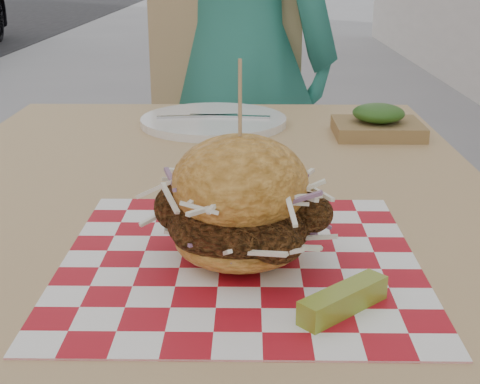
{
  "coord_description": "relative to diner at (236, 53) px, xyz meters",
  "views": [
    {
      "loc": [
        0.27,
        -0.66,
        1.04
      ],
      "look_at": [
        0.26,
        -0.04,
        0.82
      ],
      "focal_mm": 50.0,
      "sensor_mm": 36.0,
      "label": 1
    }
  ],
  "objects": [
    {
      "name": "patio_table",
      "position": [
        -0.03,
        -1.08,
        -0.12
      ],
      "size": [
        0.8,
        1.2,
        0.75
      ],
      "color": "tan",
      "rests_on": "ground"
    },
    {
      "name": "place_setting",
      "position": [
        -0.03,
        -0.67,
        -0.04
      ],
      "size": [
        0.27,
        0.27,
        0.02
      ],
      "color": "white",
      "rests_on": "patio_table"
    },
    {
      "name": "kraft_tray",
      "position": [
        0.26,
        -0.74,
        -0.02
      ],
      "size": [
        0.15,
        0.12,
        0.06
      ],
      "color": "olive",
      "rests_on": "patio_table"
    },
    {
      "name": "paper_liner",
      "position": [
        0.03,
        -1.26,
        -0.04
      ],
      "size": [
        0.36,
        0.36,
        0.0
      ],
      "primitive_type": "cube",
      "color": "#B3111E",
      "rests_on": "patio_table"
    },
    {
      "name": "sandwich",
      "position": [
        0.03,
        -1.26,
        0.02
      ],
      "size": [
        0.18,
        0.18,
        0.2
      ],
      "color": "gold",
      "rests_on": "paper_liner"
    },
    {
      "name": "diner",
      "position": [
        0.0,
        0.0,
        0.0
      ],
      "size": [
        0.67,
        0.56,
        1.58
      ],
      "primitive_type": "imported",
      "rotation": [
        0.0,
        0.0,
        2.78
      ],
      "color": "#2B7E6D",
      "rests_on": "ground"
    },
    {
      "name": "patio_chair",
      "position": [
        -0.03,
        -0.1,
        -0.24
      ],
      "size": [
        0.42,
        0.43,
        0.95
      ],
      "rotation": [
        0.0,
        0.0,
        -0.01
      ],
      "color": "tan",
      "rests_on": "ground"
    },
    {
      "name": "pickle_spear",
      "position": [
        0.12,
        -1.36,
        -0.03
      ],
      "size": [
        0.09,
        0.08,
        0.02
      ],
      "primitive_type": "cube",
      "rotation": [
        0.0,
        0.0,
        0.73
      ],
      "color": "olive",
      "rests_on": "paper_liner"
    }
  ]
}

